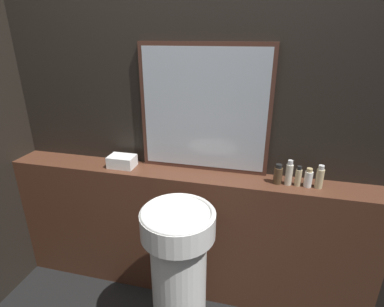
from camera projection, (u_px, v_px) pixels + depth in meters
The scene contains 10 objects.
wall_back at pixel (190, 119), 1.94m from camera, with size 8.00×0.06×2.50m.
vanity_counter at pixel (185, 233), 2.10m from camera, with size 2.45×0.23×0.93m.
pedestal_sink at pixel (179, 274), 1.69m from camera, with size 0.40×0.40×0.92m.
mirror at pixel (204, 110), 1.84m from camera, with size 0.82×0.03×0.80m.
towel_stack at pixel (122, 161), 2.01m from camera, with size 0.17×0.12×0.08m.
shampoo_bottle at pixel (278, 175), 1.78m from camera, with size 0.05×0.05×0.12m.
conditioner_bottle at pixel (289, 173), 1.76m from camera, with size 0.04×0.04×0.16m.
lotion_bottle at pixel (298, 177), 1.75m from camera, with size 0.04×0.04×0.12m.
body_wash_bottle at pixel (308, 178), 1.74m from camera, with size 0.05×0.05×0.12m.
hand_soap_bottle at pixel (320, 178), 1.72m from camera, with size 0.04×0.04×0.14m.
Camera 1 is at (0.47, -0.50, 1.76)m, focal length 28.00 mm.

